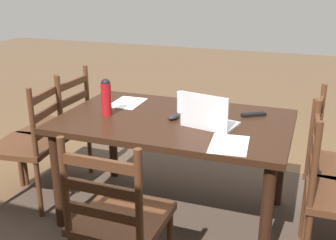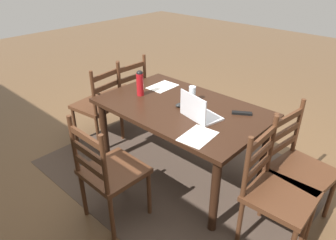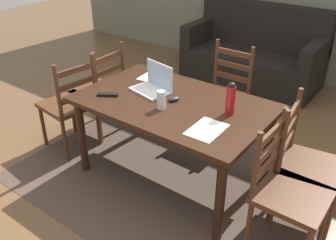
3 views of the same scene
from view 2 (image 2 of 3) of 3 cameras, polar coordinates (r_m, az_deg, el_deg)
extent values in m
plane|color=brown|center=(3.20, 2.23, -9.26)|extent=(14.00, 14.00, 0.00)
cube|color=#47382D|center=(3.20, 2.23, -9.22)|extent=(2.52, 1.95, 0.01)
cube|color=black|center=(2.82, 2.50, 2.23)|extent=(1.52, 0.95, 0.04)
cylinder|color=black|center=(2.99, 17.46, -5.64)|extent=(0.07, 0.07, 0.69)
cylinder|color=black|center=(3.66, -1.69, 2.32)|extent=(0.07, 0.07, 0.69)
cylinder|color=black|center=(2.42, 8.64, -13.64)|extent=(0.07, 0.07, 0.69)
cylinder|color=black|center=(3.21, -11.63, -2.30)|extent=(0.07, 0.07, 0.69)
cube|color=#4C2B19|center=(3.57, -13.10, 2.70)|extent=(0.49, 0.49, 0.04)
cylinder|color=#4C2B19|center=(3.70, -16.84, -0.94)|extent=(0.04, 0.04, 0.43)
cylinder|color=#4C2B19|center=(3.91, -12.60, 1.28)|extent=(0.04, 0.04, 0.43)
cylinder|color=#4C2B19|center=(3.44, -12.81, -2.75)|extent=(0.04, 0.04, 0.43)
cylinder|color=#4C2B19|center=(3.66, -8.52, -0.27)|extent=(0.04, 0.04, 0.43)
cylinder|color=#4C2B19|center=(3.21, -13.61, 4.61)|extent=(0.04, 0.04, 0.50)
cylinder|color=#4C2B19|center=(3.45, -8.97, 6.76)|extent=(0.04, 0.04, 0.50)
cube|color=#4C2B19|center=(3.37, -11.05, 4.16)|extent=(0.07, 0.36, 0.05)
cube|color=#4C2B19|center=(3.32, -11.25, 6.13)|extent=(0.07, 0.36, 0.05)
cube|color=#4C2B19|center=(3.28, -11.46, 8.15)|extent=(0.07, 0.36, 0.05)
cube|color=#4C2B19|center=(2.49, -9.97, -9.28)|extent=(0.45, 0.45, 0.04)
cylinder|color=#4C2B19|center=(2.84, -8.88, -9.72)|extent=(0.04, 0.04, 0.43)
cylinder|color=#4C2B19|center=(2.62, -3.54, -13.37)|extent=(0.04, 0.04, 0.43)
cylinder|color=#4C2B19|center=(2.69, -15.36, -13.14)|extent=(0.04, 0.04, 0.43)
cylinder|color=#4C2B19|center=(2.45, -10.32, -17.50)|extent=(0.04, 0.04, 0.43)
cylinder|color=#4C2B19|center=(2.40, -17.02, -4.51)|extent=(0.04, 0.04, 0.50)
cylinder|color=#4C2B19|center=(2.13, -11.67, -8.48)|extent=(0.04, 0.04, 0.50)
cube|color=#4C2B19|center=(2.32, -14.22, -8.41)|extent=(0.36, 0.03, 0.05)
cube|color=#4C2B19|center=(2.25, -14.60, -5.85)|extent=(0.36, 0.03, 0.05)
cube|color=#4C2B19|center=(2.18, -14.99, -3.14)|extent=(0.36, 0.03, 0.05)
cube|color=#4C2B19|center=(2.37, 20.14, -13.19)|extent=(0.45, 0.45, 0.04)
cylinder|color=#4C2B19|center=(2.63, 24.85, -16.27)|extent=(0.04, 0.04, 0.43)
cylinder|color=#4C2B19|center=(2.70, 17.15, -13.25)|extent=(0.04, 0.04, 0.43)
cylinder|color=#4C2B19|center=(2.44, 13.10, -18.04)|extent=(0.04, 0.04, 0.43)
cylinder|color=#4C2B19|center=(2.42, 18.56, -4.50)|extent=(0.04, 0.04, 0.50)
cylinder|color=#4C2B19|center=(2.13, 14.30, -8.84)|extent=(0.04, 0.04, 0.50)
cube|color=#4C2B19|center=(2.33, 16.24, -8.55)|extent=(0.04, 0.36, 0.05)
cube|color=#4C2B19|center=(2.26, 16.66, -6.01)|extent=(0.04, 0.36, 0.05)
cube|color=#4C2B19|center=(2.19, 17.11, -3.31)|extent=(0.04, 0.36, 0.05)
cube|color=#4C2B19|center=(2.66, 23.60, -8.80)|extent=(0.49, 0.49, 0.04)
cylinder|color=#4C2B19|center=(2.90, 27.82, -12.43)|extent=(0.04, 0.04, 0.43)
cylinder|color=#4C2B19|center=(2.62, 24.28, -16.46)|extent=(0.04, 0.04, 0.43)
cylinder|color=#4C2B19|center=(3.00, 21.29, -9.32)|extent=(0.04, 0.04, 0.43)
cylinder|color=#4C2B19|center=(2.73, 17.18, -12.78)|extent=(0.04, 0.04, 0.43)
cylinder|color=#4C2B19|center=(2.75, 22.86, -1.17)|extent=(0.04, 0.04, 0.50)
cylinder|color=#4C2B19|center=(2.45, 18.59, -4.06)|extent=(0.04, 0.04, 0.50)
cube|color=#4C2B19|center=(2.65, 20.48, -4.39)|extent=(0.07, 0.36, 0.05)
cube|color=#4C2B19|center=(2.59, 20.94, -2.06)|extent=(0.07, 0.36, 0.05)
cube|color=#4C2B19|center=(2.53, 21.43, 0.39)|extent=(0.07, 0.36, 0.05)
cube|color=#4C2B19|center=(3.77, -8.39, 4.58)|extent=(0.45, 0.45, 0.04)
cylinder|color=#4C2B19|center=(3.91, -12.06, 1.34)|extent=(0.04, 0.04, 0.43)
cylinder|color=#4C2B19|center=(4.11, -7.78, 3.11)|extent=(0.04, 0.04, 0.43)
cylinder|color=#4C2B19|center=(3.63, -8.57, -0.53)|extent=(0.04, 0.04, 0.43)
cylinder|color=#4C2B19|center=(3.85, -4.17, 1.46)|extent=(0.04, 0.04, 0.43)
cylinder|color=#4C2B19|center=(3.42, -9.04, 6.54)|extent=(0.04, 0.04, 0.50)
cylinder|color=#4C2B19|center=(3.65, -4.33, 8.22)|extent=(0.04, 0.04, 0.50)
cube|color=#4C2B19|center=(3.57, -6.53, 5.91)|extent=(0.03, 0.36, 0.05)
cube|color=#4C2B19|center=(3.52, -6.64, 7.79)|extent=(0.03, 0.36, 0.05)
cube|color=#4C2B19|center=(3.48, -6.75, 9.71)|extent=(0.03, 0.36, 0.05)
cube|color=silver|center=(2.64, 6.29, 0.83)|extent=(0.36, 0.28, 0.02)
cube|color=silver|center=(2.53, 4.61, 2.46)|extent=(0.32, 0.08, 0.21)
cube|color=#A5CCEA|center=(2.53, 4.71, 2.49)|extent=(0.29, 0.06, 0.19)
cylinder|color=#A81419|center=(3.01, -5.19, 6.56)|extent=(0.07, 0.07, 0.22)
sphere|color=black|center=(2.97, -5.29, 8.55)|extent=(0.06, 0.06, 0.06)
cylinder|color=silver|center=(2.89, 4.55, 4.83)|extent=(0.07, 0.07, 0.15)
ellipsoid|color=black|center=(2.80, 2.33, 2.82)|extent=(0.09, 0.11, 0.03)
cube|color=black|center=(2.74, 13.51, 1.25)|extent=(0.17, 0.13, 0.02)
cube|color=white|center=(3.23, -1.01, 6.21)|extent=(0.22, 0.30, 0.00)
cube|color=white|center=(2.35, 5.55, -3.02)|extent=(0.24, 0.32, 0.00)
camera|label=1|loc=(0.99, -71.82, -12.18)|focal=43.93mm
camera|label=3|loc=(5.18, 5.70, 29.34)|focal=39.80mm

